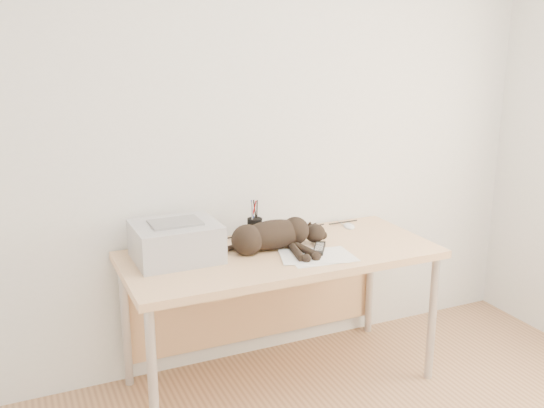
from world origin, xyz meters
name	(u,v)px	position (x,y,z in m)	size (l,w,h in m)	color
wall_back	(253,132)	(0.00, 1.75, 1.30)	(3.50, 3.50, 0.00)	white
desk	(274,270)	(0.00, 1.48, 0.61)	(1.60, 0.70, 0.74)	#E7B887
printer	(176,241)	(-0.51, 1.50, 0.83)	(0.41, 0.35, 0.19)	#A8A8AD
papers	(317,256)	(0.13, 1.24, 0.74)	(0.39, 0.32, 0.01)	white
cat	(270,237)	(-0.04, 1.43, 0.81)	(0.71, 0.32, 0.16)	black
mug	(198,236)	(-0.35, 1.67, 0.79)	(0.10, 0.10, 0.09)	white
pen_cup	(255,228)	(-0.04, 1.64, 0.80)	(0.08, 0.08, 0.21)	black
remote_grey	(278,237)	(0.07, 1.57, 0.75)	(0.05, 0.19, 0.02)	gray
remote_black	(319,249)	(0.18, 1.32, 0.75)	(0.05, 0.19, 0.02)	black
mouse	(349,224)	(0.53, 1.60, 0.76)	(0.06, 0.10, 0.03)	white
cable_tangle	(257,233)	(0.00, 1.70, 0.75)	(1.36, 0.08, 0.01)	black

